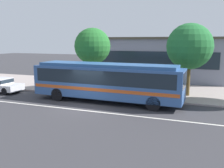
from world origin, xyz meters
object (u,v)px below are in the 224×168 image
at_px(transit_bus, 106,80).
at_px(pedestrian_waiting_near_sign, 87,82).
at_px(street_tree_mid_block, 190,47).
at_px(bus_stop_sign, 171,79).
at_px(street_tree_near_stop, 93,46).

distance_m(transit_bus, pedestrian_waiting_near_sign, 3.31).
bearing_deg(pedestrian_waiting_near_sign, street_tree_mid_block, 14.37).
distance_m(pedestrian_waiting_near_sign, bus_stop_sign, 7.17).
bearing_deg(transit_bus, pedestrian_waiting_near_sign, 142.86).
bearing_deg(bus_stop_sign, pedestrian_waiting_near_sign, 179.64).
height_order(transit_bus, street_tree_mid_block, street_tree_mid_block).
xyz_separation_m(transit_bus, street_tree_near_stop, (-2.99, 3.98, 2.39)).
bearing_deg(transit_bus, street_tree_near_stop, 126.95).
height_order(pedestrian_waiting_near_sign, street_tree_near_stop, street_tree_near_stop).
bearing_deg(street_tree_mid_block, bus_stop_sign, -116.26).
distance_m(transit_bus, street_tree_mid_block, 7.34).
height_order(transit_bus, street_tree_near_stop, street_tree_near_stop).
bearing_deg(street_tree_near_stop, transit_bus, -53.05).
distance_m(pedestrian_waiting_near_sign, street_tree_mid_block, 9.00).
height_order(bus_stop_sign, street_tree_near_stop, street_tree_near_stop).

